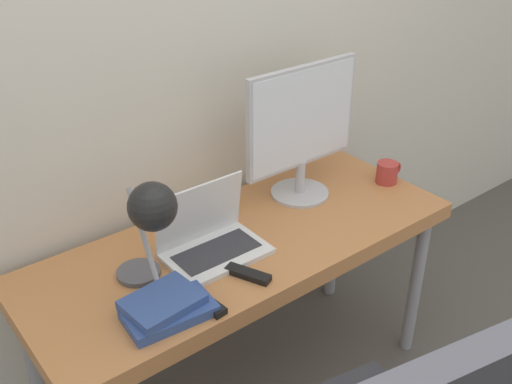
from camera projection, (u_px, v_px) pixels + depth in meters
wall_back at (176, 42)px, 1.96m from camera, size 8.00×0.05×2.60m
desk at (244, 255)px, 2.04m from camera, size 1.49×0.59×0.71m
laptop at (211, 240)px, 1.91m from camera, size 0.32×0.21×0.23m
monitor at (302, 127)px, 2.13m from camera, size 0.48×0.22×0.50m
desk_lamp at (151, 215)px, 1.61m from camera, size 0.13×0.27×0.37m
book_stack at (167, 308)px, 1.65m from camera, size 0.26×0.19×0.06m
tv_remote at (205, 301)px, 1.70m from camera, size 0.05×0.16×0.02m
media_remote at (248, 274)px, 1.81m from camera, size 0.09×0.15×0.02m
mug at (387, 172)px, 2.33m from camera, size 0.12×0.08×0.08m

